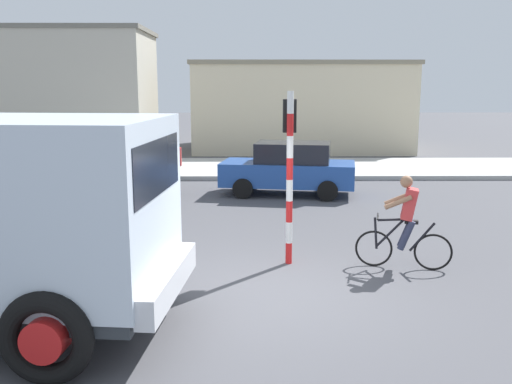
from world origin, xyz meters
The scene contains 9 objects.
ground_plane centered at (0.00, 0.00, 0.00)m, with size 120.00×120.00×0.00m, color #4C4C51.
sidewalk_far centered at (0.00, 13.42, 0.08)m, with size 80.00×5.00×0.16m, color #ADADA8.
cyclist centered at (2.39, 1.30, 0.86)m, with size 1.69×0.58×1.72m.
traffic_light_pole centered at (0.31, 1.69, 2.07)m, with size 0.24×0.43×3.20m.
car_red_near centered at (-5.12, 8.10, 0.82)m, with size 4.04×1.95×1.60m.
car_white_mid centered at (0.77, 8.41, 0.82)m, with size 4.23×2.36×1.60m.
pedestrian_near_kerb centered at (-2.71, 8.70, 0.85)m, with size 0.34×0.22×1.62m.
building_corner_left centered at (-10.94, 18.70, 2.93)m, with size 11.65×5.36×5.85m.
building_mid_block centered at (2.14, 21.36, 2.22)m, with size 10.82×7.37×4.43m.
Camera 1 is at (-0.41, -8.60, 3.31)m, focal length 39.70 mm.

